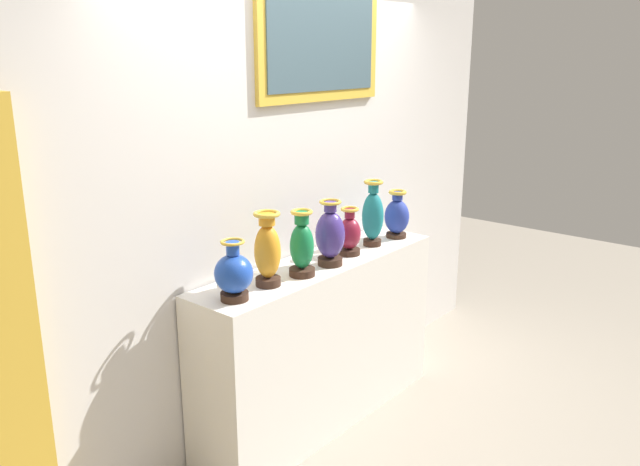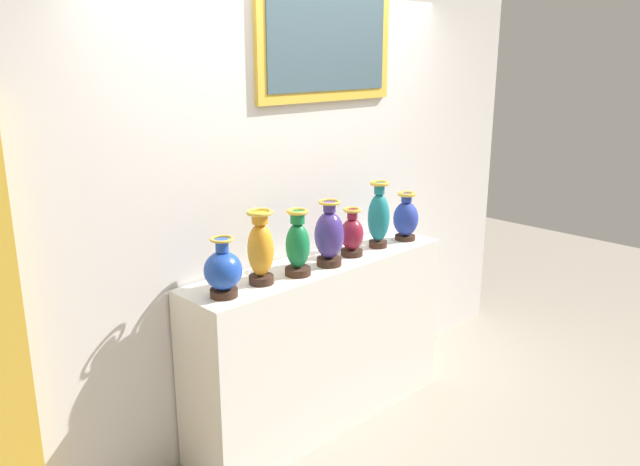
% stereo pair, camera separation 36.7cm
% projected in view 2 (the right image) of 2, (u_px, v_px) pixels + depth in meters
% --- Properties ---
extents(ground_plane, '(10.26, 10.26, 0.00)m').
position_uv_depth(ground_plane, '(320.00, 418.00, 4.00)').
color(ground_plane, gray).
extents(display_shelf, '(1.74, 0.42, 1.02)m').
position_uv_depth(display_shelf, '(320.00, 343.00, 3.86)').
color(display_shelf, silver).
rests_on(display_shelf, ground_plane).
extents(back_wall, '(4.26, 0.14, 2.94)m').
position_uv_depth(back_wall, '(289.00, 175.00, 3.78)').
color(back_wall, silver).
rests_on(back_wall, ground_plane).
extents(vase_sapphire, '(0.19, 0.19, 0.30)m').
position_uv_depth(vase_sapphire, '(223.00, 271.00, 3.17)').
color(vase_sapphire, '#382319').
rests_on(vase_sapphire, display_shelf).
extents(vase_amber, '(0.14, 0.14, 0.39)m').
position_uv_depth(vase_amber, '(261.00, 249.00, 3.34)').
color(vase_amber, '#382319').
rests_on(vase_amber, display_shelf).
extents(vase_emerald, '(0.14, 0.14, 0.36)m').
position_uv_depth(vase_emerald, '(298.00, 246.00, 3.47)').
color(vase_emerald, '#382319').
rests_on(vase_emerald, display_shelf).
extents(vase_indigo, '(0.17, 0.17, 0.38)m').
position_uv_depth(vase_indigo, '(329.00, 236.00, 3.62)').
color(vase_indigo, '#382319').
rests_on(vase_indigo, display_shelf).
extents(vase_burgundy, '(0.14, 0.14, 0.29)m').
position_uv_depth(vase_burgundy, '(352.00, 235.00, 3.82)').
color(vase_burgundy, '#382319').
rests_on(vase_burgundy, display_shelf).
extents(vase_teal, '(0.13, 0.13, 0.41)m').
position_uv_depth(vase_teal, '(379.00, 217.00, 3.96)').
color(vase_teal, '#382319').
rests_on(vase_teal, display_shelf).
extents(vase_cobalt, '(0.16, 0.16, 0.31)m').
position_uv_depth(vase_cobalt, '(406.00, 218.00, 4.13)').
color(vase_cobalt, '#382319').
rests_on(vase_cobalt, display_shelf).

